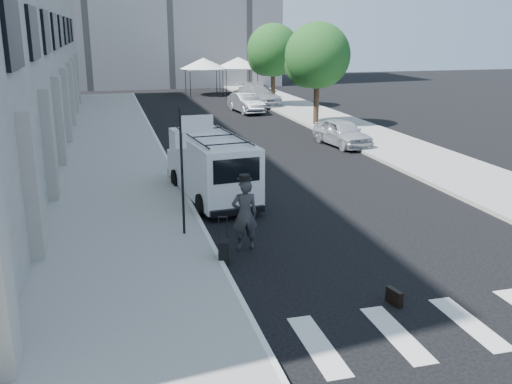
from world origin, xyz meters
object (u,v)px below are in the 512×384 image
parked_car_b (246,103)px  parked_car_a (342,133)px  cargo_van (211,166)px  briefcase (394,297)px  parked_car_c (258,95)px  businessman (245,215)px  suitcase (223,252)px

parked_car_b → parked_car_a: bearing=-88.7°
cargo_van → briefcase: bearing=-82.0°
parked_car_b → parked_car_c: size_ratio=0.75×
cargo_van → parked_car_a: (7.92, 7.19, -0.45)m
cargo_van → parked_car_b: 20.65m
businessman → suitcase: businessman is taller
businessman → parked_car_b: businessman is taller
briefcase → suitcase: bearing=123.3°
parked_car_c → parked_car_b: bearing=-122.5°
cargo_van → parked_car_c: (7.92, 23.18, -0.32)m
businessman → cargo_van: (0.04, 5.01, 0.15)m
cargo_van → parked_car_b: (6.12, 19.72, -0.44)m
parked_car_c → cargo_van: bearing=-114.0°
businessman → parked_car_c: size_ratio=0.35×
businessman → cargo_van: size_ratio=0.33×
suitcase → parked_car_a: parked_car_a is taller
parked_car_a → parked_car_c: 16.00m
parked_car_b → parked_car_c: parked_car_c is taller
suitcase → parked_car_b: 26.44m
cargo_van → parked_car_b: bearing=66.4°
parked_car_c → parked_car_a: bearing=-95.1°
parked_car_a → parked_car_b: size_ratio=0.95×
cargo_van → parked_car_c: bearing=64.8°
briefcase → suitcase: size_ratio=0.38×
businessman → parked_car_a: (7.96, 12.19, -0.30)m
parked_car_a → parked_car_c: parked_car_c is taller
briefcase → suitcase: 4.33m
cargo_van → suitcase: bearing=-104.0°
parked_car_a → briefcase: bearing=-117.1°
businessman → briefcase: businessman is taller
briefcase → parked_car_a: size_ratio=0.11×
cargo_van → parked_car_a: bearing=35.9°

